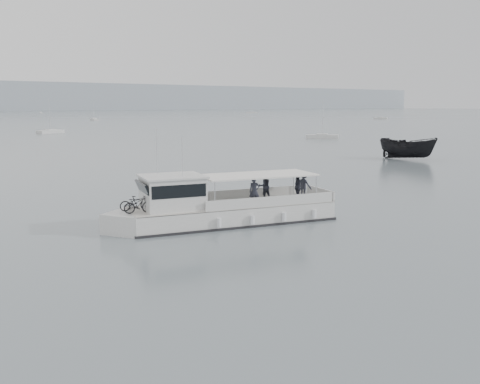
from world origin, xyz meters
TOP-DOWN VIEW (x-y plane):
  - ground at (0.00, 0.00)m, footprint 1400.00×1400.00m
  - tour_boat at (-2.90, -0.38)m, footprint 12.35×5.42m
  - dark_motorboat at (33.27, 14.43)m, footprint 4.19×7.08m

SIDE VIEW (x-z plane):
  - ground at x=0.00m, z-range 0.00..0.00m
  - tour_boat at x=-2.90m, z-range -1.74..3.43m
  - dark_motorboat at x=33.27m, z-range 0.00..2.57m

